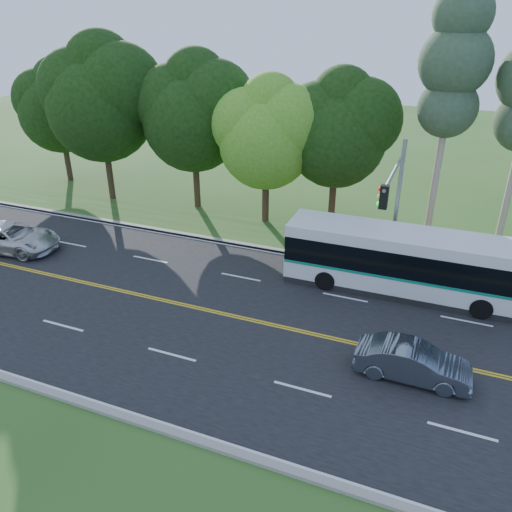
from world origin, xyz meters
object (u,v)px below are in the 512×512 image
at_px(transit_bus, 410,264).
at_px(traffic_signal, 394,198).
at_px(sedan, 413,362).
at_px(suv, 11,237).

bearing_deg(transit_bus, traffic_signal, 166.61).
bearing_deg(sedan, transit_bus, 7.86).
distance_m(transit_bus, suv, 22.01).
height_order(traffic_signal, transit_bus, traffic_signal).
bearing_deg(suv, sedan, -104.86).
bearing_deg(transit_bus, suv, -171.53).
xyz_separation_m(transit_bus, suv, (-21.72, -3.51, -0.77)).
distance_m(traffic_signal, transit_bus, 3.33).
height_order(traffic_signal, sedan, traffic_signal).
bearing_deg(sedan, suv, 82.08).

